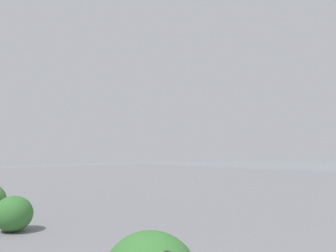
{
  "coord_description": "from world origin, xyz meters",
  "views": [
    {
      "loc": [
        -0.4,
        1.29,
        1.58
      ],
      "look_at": [
        8.75,
        -6.47,
        2.42
      ],
      "focal_mm": 38.61,
      "sensor_mm": 36.0,
      "label": 1
    }
  ],
  "objects": [
    {
      "name": "shrub_tall",
      "position": [
        7.1,
        -1.06,
        0.35
      ],
      "size": [
        0.82,
        0.74,
        0.7
      ],
      "color": "#387533",
      "rests_on": "ground"
    }
  ]
}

